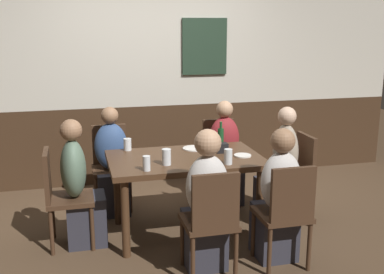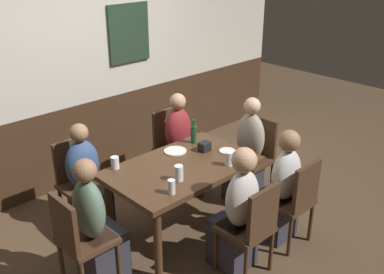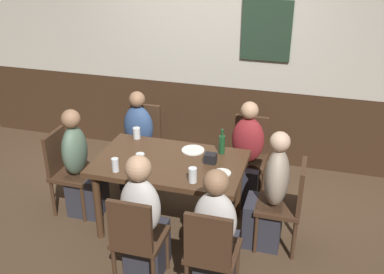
{
  "view_description": "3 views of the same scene",
  "coord_description": "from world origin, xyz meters",
  "views": [
    {
      "loc": [
        -0.96,
        -4.03,
        1.93
      ],
      "look_at": [
        0.1,
        0.14,
        0.89
      ],
      "focal_mm": 43.97,
      "sensor_mm": 36.0,
      "label": 1
    },
    {
      "loc": [
        -2.49,
        -2.74,
        2.65
      ],
      "look_at": [
        0.18,
        0.05,
        0.96
      ],
      "focal_mm": 41.87,
      "sensor_mm": 36.0,
      "label": 2
    },
    {
      "loc": [
        1.25,
        -3.58,
        2.79
      ],
      "look_at": [
        0.18,
        0.14,
        0.95
      ],
      "focal_mm": 42.99,
      "sensor_mm": 36.0,
      "label": 3
    }
  ],
  "objects": [
    {
      "name": "person_right_far",
      "position": [
        0.62,
        0.69,
        0.47
      ],
      "size": [
        0.34,
        0.37,
        1.13
      ],
      "color": "#2D2D38",
      "rests_on": "ground_plane"
    },
    {
      "name": "chair_head_east",
      "position": [
        1.12,
        0.0,
        0.5
      ],
      "size": [
        0.4,
        0.4,
        0.88
      ],
      "color": "#422B1C",
      "rests_on": "ground_plane"
    },
    {
      "name": "plate_white_large",
      "position": [
        0.15,
        0.26,
        0.75
      ],
      "size": [
        0.22,
        0.22,
        0.01
      ],
      "primitive_type": "cylinder",
      "color": "white",
      "rests_on": "dining_table"
    },
    {
      "name": "condiment_caddy",
      "position": [
        0.37,
        0.08,
        0.79
      ],
      "size": [
        0.11,
        0.09,
        0.09
      ],
      "primitive_type": "cube",
      "color": "black",
      "rests_on": "dining_table"
    },
    {
      "name": "beer_bottle_green",
      "position": [
        0.43,
        0.29,
        0.84
      ],
      "size": [
        0.06,
        0.06,
        0.25
      ],
      "color": "#194723",
      "rests_on": "dining_table"
    },
    {
      "name": "beer_glass_half",
      "position": [
        0.31,
        -0.3,
        0.8
      ],
      "size": [
        0.07,
        0.07,
        0.13
      ],
      "color": "silver",
      "rests_on": "dining_table"
    },
    {
      "name": "ground_plane",
      "position": [
        0.0,
        0.0,
        0.0
      ],
      "size": [
        12.0,
        12.0,
        0.0
      ],
      "primitive_type": "plane",
      "color": "#4C3826"
    },
    {
      "name": "person_mid_near",
      "position": [
        0.0,
        -0.69,
        0.5
      ],
      "size": [
        0.34,
        0.37,
        1.16
      ],
      "color": "#2D2D38",
      "rests_on": "ground_plane"
    },
    {
      "name": "person_left_far",
      "position": [
        -0.62,
        0.69,
        0.46
      ],
      "size": [
        0.34,
        0.37,
        1.11
      ],
      "color": "#2D2D38",
      "rests_on": "ground_plane"
    },
    {
      "name": "pint_glass_amber",
      "position": [
        -0.41,
        -0.32,
        0.79
      ],
      "size": [
        0.06,
        0.06,
        0.13
      ],
      "color": "silver",
      "rests_on": "dining_table"
    },
    {
      "name": "chair_right_far",
      "position": [
        0.62,
        0.85,
        0.5
      ],
      "size": [
        0.4,
        0.4,
        0.88
      ],
      "color": "#422B1C",
      "rests_on": "ground_plane"
    },
    {
      "name": "chair_head_west",
      "position": [
        -1.12,
        0.0,
        0.5
      ],
      "size": [
        0.4,
        0.4,
        0.88
      ],
      "color": "#422B1C",
      "rests_on": "ground_plane"
    },
    {
      "name": "highball_clear",
      "position": [
        -0.48,
        0.37,
        0.79
      ],
      "size": [
        0.07,
        0.07,
        0.12
      ],
      "color": "silver",
      "rests_on": "dining_table"
    },
    {
      "name": "chair_left_far",
      "position": [
        -0.62,
        0.85,
        0.5
      ],
      "size": [
        0.4,
        0.4,
        0.88
      ],
      "color": "#422B1C",
      "rests_on": "ground_plane"
    },
    {
      "name": "chair_mid_near",
      "position": [
        0.0,
        -0.85,
        0.5
      ],
      "size": [
        0.4,
        0.4,
        0.88
      ],
      "color": "#422B1C",
      "rests_on": "ground_plane"
    },
    {
      "name": "person_head_east",
      "position": [
        0.95,
        0.0,
        0.49
      ],
      "size": [
        0.37,
        0.34,
        1.17
      ],
      "color": "#2D2D38",
      "rests_on": "ground_plane"
    },
    {
      "name": "person_right_near",
      "position": [
        0.62,
        -0.69,
        0.48
      ],
      "size": [
        0.34,
        0.37,
        1.13
      ],
      "color": "#2D2D38",
      "rests_on": "ground_plane"
    },
    {
      "name": "wall_back",
      "position": [
        0.0,
        1.65,
        1.3
      ],
      "size": [
        6.4,
        0.13,
        2.6
      ],
      "color": "#3D2819",
      "rests_on": "ground_plane"
    },
    {
      "name": "dining_table",
      "position": [
        0.0,
        0.0,
        0.65
      ],
      "size": [
        1.4,
        0.87,
        0.74
      ],
      "color": "#472D1C",
      "rests_on": "ground_plane"
    },
    {
      "name": "person_head_west",
      "position": [
        -0.95,
        0.0,
        0.48
      ],
      "size": [
        0.37,
        0.34,
        1.14
      ],
      "color": "#2D2D38",
      "rests_on": "ground_plane"
    },
    {
      "name": "plate_white_small",
      "position": [
        0.52,
        -0.09,
        0.75
      ],
      "size": [
        0.16,
        0.16,
        0.01
      ],
      "primitive_type": "cylinder",
      "color": "white",
      "rests_on": "dining_table"
    },
    {
      "name": "tumbler_short",
      "position": [
        -0.21,
        -0.19,
        0.8
      ],
      "size": [
        0.08,
        0.08,
        0.14
      ],
      "color": "silver",
      "rests_on": "dining_table"
    },
    {
      "name": "chair_right_near",
      "position": [
        0.62,
        -0.85,
        0.5
      ],
      "size": [
        0.4,
        0.4,
        0.88
      ],
      "color": "#422B1C",
      "rests_on": "ground_plane"
    }
  ]
}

